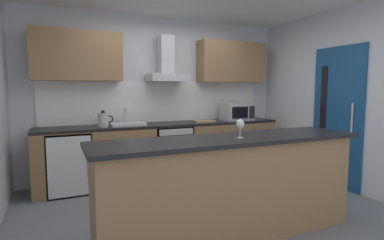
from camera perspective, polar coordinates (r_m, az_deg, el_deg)
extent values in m
cube|color=slate|center=(3.81, 2.54, -16.57)|extent=(5.35, 4.40, 0.02)
cube|color=silver|center=(5.15, -6.28, 4.23)|extent=(5.35, 0.12, 2.60)
cube|color=silver|center=(4.95, 26.43, 3.60)|extent=(0.12, 4.40, 2.60)
cube|color=white|center=(5.09, -6.02, 3.43)|extent=(3.70, 0.02, 0.66)
cube|color=olive|center=(4.90, -4.78, -6.10)|extent=(3.83, 0.60, 0.86)
cube|color=black|center=(4.82, -4.83, -0.86)|extent=(3.83, 0.60, 0.04)
cube|color=olive|center=(3.03, 7.34, -12.83)|extent=(2.56, 0.52, 0.94)
cube|color=black|center=(2.91, 7.47, -3.61)|extent=(2.66, 0.64, 0.04)
cube|color=olive|center=(4.70, -20.71, 11.19)|extent=(1.23, 0.32, 0.70)
cube|color=olive|center=(5.50, 7.40, 10.68)|extent=(1.23, 0.32, 0.70)
cube|color=navy|center=(4.92, 25.59, 0.42)|extent=(0.04, 0.85, 2.05)
cube|color=black|center=(5.05, 23.40, 1.80)|extent=(0.01, 0.11, 1.31)
cylinder|color=#B7BABC|center=(4.72, 27.80, 0.11)|extent=(0.03, 0.03, 0.45)
cube|color=slate|center=(4.89, -4.16, -5.75)|extent=(0.60, 0.56, 0.80)
cube|color=black|center=(4.63, -2.90, -7.20)|extent=(0.50, 0.02, 0.48)
cube|color=#B7BABC|center=(4.56, -2.93, -2.25)|extent=(0.54, 0.02, 0.09)
cylinder|color=#B7BABC|center=(4.56, -2.77, -4.34)|extent=(0.49, 0.02, 0.02)
cube|color=white|center=(4.61, -22.07, -7.31)|extent=(0.58, 0.56, 0.85)
cube|color=silver|center=(4.33, -21.91, -8.15)|extent=(0.55, 0.02, 0.80)
cylinder|color=#B7BABC|center=(4.32, -18.97, -7.52)|extent=(0.02, 0.02, 0.38)
cube|color=#B7BABC|center=(5.33, 8.43, 1.56)|extent=(0.50, 0.36, 0.30)
cube|color=black|center=(5.14, 9.01, 1.40)|extent=(0.30, 0.02, 0.19)
cube|color=black|center=(5.27, 11.20, 1.47)|extent=(0.10, 0.01, 0.21)
cube|color=silver|center=(4.63, -12.07, -0.72)|extent=(0.50, 0.40, 0.04)
cylinder|color=#B7BABC|center=(4.74, -12.43, 0.73)|extent=(0.03, 0.03, 0.26)
cylinder|color=#B7BABC|center=(4.66, -12.26, 2.12)|extent=(0.03, 0.16, 0.03)
cylinder|color=#B7BABC|center=(4.52, -16.32, 0.01)|extent=(0.15, 0.15, 0.20)
sphere|color=black|center=(4.51, -16.36, 1.43)|extent=(0.06, 0.06, 0.06)
cone|color=#B7BABC|center=(4.51, -17.60, 0.46)|extent=(0.09, 0.04, 0.07)
torus|color=black|center=(4.53, -15.20, 0.18)|extent=(0.11, 0.02, 0.11)
cube|color=#B7BABC|center=(4.89, -4.67, 7.92)|extent=(0.62, 0.45, 0.12)
cube|color=#B7BABC|center=(4.96, -4.91, 12.05)|extent=(0.22, 0.22, 0.60)
cylinder|color=silver|center=(2.87, 8.99, -3.30)|extent=(0.07, 0.07, 0.01)
cylinder|color=silver|center=(2.87, 9.00, -2.35)|extent=(0.01, 0.01, 0.09)
ellipsoid|color=silver|center=(2.86, 9.03, -0.78)|extent=(0.08, 0.08, 0.10)
cube|color=tan|center=(5.03, 2.37, -0.22)|extent=(0.37, 0.27, 0.02)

